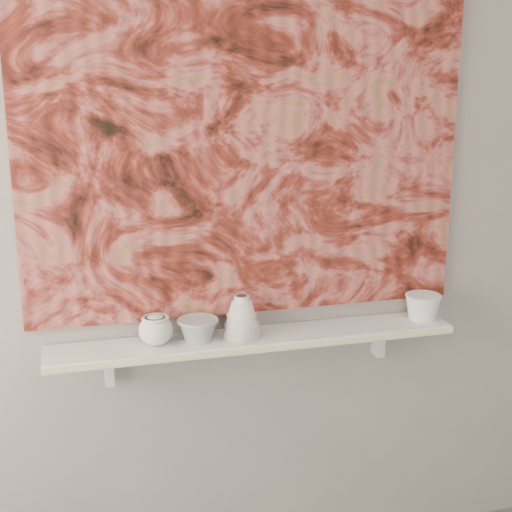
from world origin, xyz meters
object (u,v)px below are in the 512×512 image
object	(u,v)px
shelf	(255,339)
painting	(249,153)
bell_vessel	(242,316)
bowl_white	(423,307)
bowl_grey	(198,329)
cup_cream	(156,330)

from	to	relation	value
shelf	painting	distance (m)	0.63
painting	bell_vessel	bearing A→B (deg)	-119.87
painting	bowl_white	xyz separation A→B (m)	(0.63, -0.08, -0.56)
bowl_grey	bell_vessel	distance (m)	0.15
bowl_grey	cup_cream	world-z (taller)	cup_cream
painting	bowl_grey	world-z (taller)	painting
cup_cream	bowl_white	bearing A→B (deg)	0.00
painting	bell_vessel	size ratio (longest dim) A/B	10.33
cup_cream	bell_vessel	size ratio (longest dim) A/B	0.77
cup_cream	shelf	bearing A→B (deg)	0.00
bell_vessel	bowl_white	xyz separation A→B (m)	(0.67, 0.00, -0.02)
shelf	bowl_white	xyz separation A→B (m)	(0.63, 0.00, 0.06)
shelf	cup_cream	distance (m)	0.34
cup_cream	bell_vessel	distance (m)	0.29
painting	cup_cream	size ratio (longest dim) A/B	13.47
bell_vessel	bowl_white	world-z (taller)	bell_vessel
bowl_grey	bell_vessel	world-z (taller)	bell_vessel
shelf	bowl_grey	xyz separation A→B (m)	(-0.20, 0.00, 0.06)
shelf	bowl_grey	distance (m)	0.20
bowl_grey	bell_vessel	bearing A→B (deg)	0.00
bowl_grey	bowl_white	xyz separation A→B (m)	(0.83, 0.00, 0.01)
shelf	painting	size ratio (longest dim) A/B	0.93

